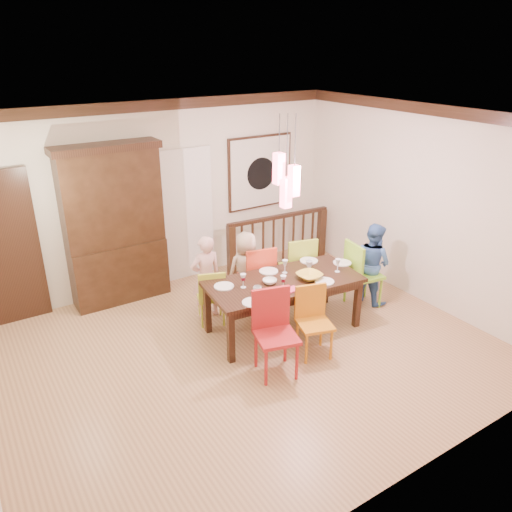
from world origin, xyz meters
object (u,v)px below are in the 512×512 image
person_far_left (206,277)px  person_far_mid (246,270)px  dining_table (284,286)px  balustrade (278,240)px  person_end_right (372,263)px  chair_far_left (211,292)px  china_hutch (114,225)px  chair_end_right (365,269)px

person_far_left → person_far_mid: 0.64m
dining_table → person_far_mid: bearing=101.3°
balustrade → person_end_right: bearing=-71.2°
person_end_right → chair_far_left: bearing=67.6°
dining_table → person_end_right: person_end_right is taller
china_hutch → balustrade: bearing=-7.3°
balustrade → china_hutch: bearing=176.6°
china_hutch → dining_table: bearing=-53.2°
person_end_right → person_far_left: bearing=63.5°
china_hutch → person_far_mid: bearing=-40.3°
chair_far_left → person_end_right: size_ratio=0.67×
dining_table → chair_far_left: 1.04m
dining_table → person_end_right: 1.61m
dining_table → person_far_left: bearing=134.8°
dining_table → balustrade: 2.09m
person_far_mid → person_end_right: (1.69, -0.86, 0.03)m
chair_far_left → china_hutch: china_hutch is taller
china_hutch → balustrade: china_hutch is taller
chair_far_left → balustrade: size_ratio=0.42×
china_hutch → balustrade: (2.71, -0.35, -0.70)m
dining_table → chair_far_left: size_ratio=2.60×
person_far_left → china_hutch: bearing=-52.0°
chair_end_right → person_far_left: size_ratio=0.82×
dining_table → china_hutch: china_hutch is taller
dining_table → person_end_right: bearing=5.2°
balustrade → person_far_left: size_ratio=1.58×
dining_table → person_far_mid: size_ratio=1.84×
china_hutch → chair_far_left: bearing=-59.1°
china_hutch → person_end_right: (3.18, -2.12, -0.57)m
chair_far_left → person_far_mid: person_far_mid is taller
person_end_right → balustrade: bearing=9.8°
dining_table → person_far_left: person_far_left is taller
person_far_mid → person_end_right: size_ratio=0.94×
person_far_left → person_end_right: bearing=161.2°
china_hutch → person_end_right: 3.86m
china_hutch → person_far_mid: china_hutch is taller
china_hutch → person_end_right: china_hutch is taller
dining_table → chair_far_left: bearing=142.3°
chair_end_right → balustrade: bearing=17.5°
dining_table → person_far_mid: person_far_mid is taller
chair_end_right → china_hutch: 3.73m
dining_table → chair_end_right: 1.42m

